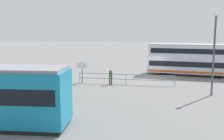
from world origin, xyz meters
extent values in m
plane|color=slate|center=(0.00, 0.00, 0.00)|extent=(160.00, 160.00, 0.00)
cube|color=silver|center=(-4.91, -1.92, 1.28)|extent=(10.81, 4.26, 1.87)
cube|color=silver|center=(-4.91, -1.92, 2.97)|extent=(10.48, 4.11, 1.51)
cube|color=black|center=(-4.91, -1.92, 1.51)|extent=(10.30, 4.20, 0.64)
cube|color=black|center=(-4.91, -1.92, 3.05)|extent=(9.97, 4.04, 0.60)
cube|color=#D85919|center=(-4.91, -1.92, 0.60)|extent=(10.61, 4.26, 0.24)
cube|color=#B2B2B7|center=(-4.91, -1.92, 3.78)|extent=(10.48, 4.11, 0.10)
cylinder|color=black|center=(-1.70, -2.50, 0.50)|extent=(1.41, 2.51, 1.00)
cylinder|color=black|center=(-7.77, -1.40, 0.50)|extent=(1.41, 2.51, 1.00)
cylinder|color=#4C3F2D|center=(4.33, 4.63, 0.40)|extent=(0.14, 0.14, 0.79)
cylinder|color=#4C3F2D|center=(4.16, 4.49, 0.40)|extent=(0.14, 0.14, 0.79)
cylinder|color=#335938|center=(4.24, 4.56, 1.10)|extent=(0.45, 0.45, 0.61)
sphere|color=tan|center=(4.24, 4.56, 1.51)|extent=(0.21, 0.21, 0.21)
cube|color=gray|center=(2.71, 4.22, 1.05)|extent=(9.80, 0.76, 0.06)
cube|color=gray|center=(2.71, 4.22, 0.55)|extent=(9.80, 0.76, 0.06)
cylinder|color=gray|center=(-2.19, 4.57, 0.53)|extent=(0.07, 0.07, 1.05)
cylinder|color=gray|center=(2.71, 4.22, 0.53)|extent=(0.07, 0.07, 1.05)
cylinder|color=gray|center=(7.60, 3.87, 0.53)|extent=(0.07, 0.07, 1.05)
cylinder|color=slate|center=(7.33, 3.86, 1.13)|extent=(0.10, 0.10, 2.27)
cube|color=white|center=(7.33, 3.90, 1.87)|extent=(1.09, 0.08, 0.59)
cylinder|color=#4C4C51|center=(-4.91, 7.74, 3.35)|extent=(0.16, 0.16, 6.69)
sphere|color=#F2EFCC|center=(-4.91, 7.74, 6.84)|extent=(0.36, 0.36, 0.36)
camera|label=1|loc=(1.10, 30.78, 5.74)|focal=42.44mm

